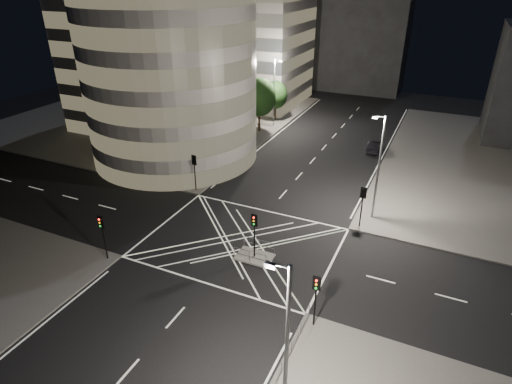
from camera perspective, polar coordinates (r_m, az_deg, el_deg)
The scene contains 24 objects.
ground at distance 37.54m, azimuth -2.02°, elevation -6.75°, with size 120.00×120.00×0.00m, color black.
sidewalk_far_left at distance 72.76m, azimuth -13.16°, elevation 9.89°, with size 42.00×42.00×0.15m, color #585552.
central_island at distance 35.67m, azimuth -0.21°, elevation -8.64°, with size 3.00×2.00×0.15m, color slate.
office_tower_curved at distance 58.69m, azimuth -12.75°, elevation 18.51°, with size 30.00×29.00×27.20m.
office_block_rear at distance 79.13m, azimuth -2.84°, elevation 20.13°, with size 24.00×16.00×22.00m, color gray.
building_far_end at distance 88.39m, azimuth 13.39°, elevation 18.83°, with size 18.00×8.00×18.00m, color black.
tree_a at distance 46.97m, azimuth -8.73°, elevation 7.27°, with size 4.90×4.90×7.84m.
tree_b at distance 51.79m, azimuth -5.12°, elevation 9.38°, with size 4.34×4.34×7.51m.
tree_c at distance 56.99m, azimuth -2.09°, elevation 10.56°, with size 4.05×4.05×6.78m.
tree_d at distance 62.05m, azimuth 0.45°, elevation 12.51°, with size 4.75×4.75×7.74m.
tree_e at distance 67.66m, azimuth 2.60°, elevation 12.79°, with size 3.75×3.75×6.09m.
traffic_signal_fl at distance 45.22m, azimuth -8.22°, elevation 3.43°, with size 0.55×0.22×4.00m.
traffic_signal_nl at distance 35.96m, azimuth -19.83°, elevation -4.73°, with size 0.55×0.22×4.00m.
traffic_signal_fr at distance 39.30m, azimuth 14.03°, elevation -1.00°, with size 0.55×0.22×4.00m.
traffic_signal_nr at distance 28.15m, azimuth 8.01°, elevation -13.04°, with size 0.55×0.22×4.00m.
traffic_signal_island at distance 34.08m, azimuth -0.22°, elevation -4.77°, with size 0.55×0.22×4.00m.
street_lamp_left_near at distance 48.70m, azimuth -5.78°, elevation 8.65°, with size 1.25×0.25×10.00m.
street_lamp_left_far at distance 64.21m, azimuth 2.48°, elevation 13.35°, with size 1.25×0.25×10.00m.
street_lamp_right_far at distance 40.08m, azimuth 16.00°, elevation 3.50°, with size 1.25×0.25×10.00m.
street_lamp_right_near at distance 21.19m, azimuth 3.97°, elevation -19.70°, with size 1.25×0.25×10.00m.
railing_near_right at distance 26.24m, azimuth 2.68°, elevation -23.48°, with size 0.06×11.70×1.10m, color slate.
railing_island_south at distance 34.64m, azimuth -0.85°, elevation -8.59°, with size 2.80×0.06×1.10m, color slate.
railing_island_north at distance 35.98m, azimuth 0.40°, elevation -7.07°, with size 2.80×0.06×1.10m, color slate.
sedan at distance 58.29m, azimuth 15.46°, elevation 5.88°, with size 1.41×4.04×1.33m, color black.
Camera 1 is at (14.22, -27.65, 21.03)m, focal length 30.00 mm.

